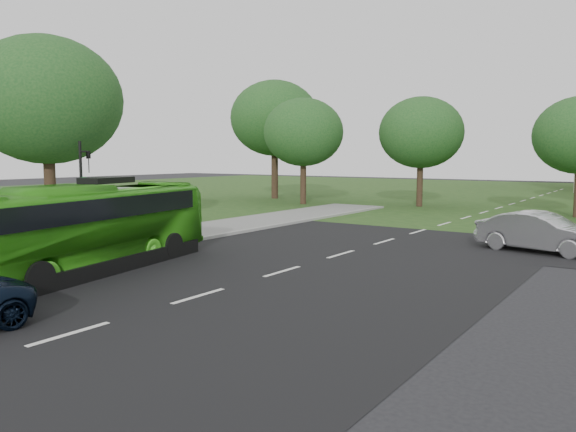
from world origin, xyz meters
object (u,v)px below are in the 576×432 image
object	(u,v)px
tree_park_b	(421,133)
bus	(87,228)
traffic_light	(83,184)
tree_park_f	(275,118)
tree_park_a	(303,132)
sedan	(541,232)
tree_side_near	(46,101)

from	to	relation	value
tree_park_b	bus	distance (m)	29.62
traffic_light	tree_park_f	bearing A→B (deg)	104.34
tree_park_a	tree_park_b	world-z (taller)	tree_park_a
sedan	traffic_light	size ratio (longest dim) A/B	1.09
tree_park_a	sedan	bearing A→B (deg)	-33.84
bus	tree_park_a	bearing A→B (deg)	97.16
sedan	tree_side_near	bearing A→B (deg)	122.96
tree_park_f	tree_side_near	size ratio (longest dim) A/B	1.10
tree_side_near	traffic_light	xyz separation A→B (m)	(4.16, -1.08, -3.86)
tree_park_a	traffic_light	size ratio (longest dim) A/B	1.87
tree_side_near	bus	distance (m)	11.26
tree_park_b	tree_side_near	xyz separation A→B (m)	(-9.19, -24.85, 0.91)
tree_park_a	tree_park_b	bearing A→B (deg)	20.97
tree_park_f	sedan	distance (m)	31.37
tree_park_f	bus	distance (m)	33.21
tree_park_f	tree_side_near	distance (m)	25.65
tree_park_a	tree_park_b	xyz separation A→B (m)	(8.46, 3.24, -0.12)
tree_park_b	tree_park_f	world-z (taller)	tree_park_f
tree_park_a	traffic_light	world-z (taller)	tree_park_a
tree_park_b	tree_park_f	distance (m)	13.98
sedan	tree_park_b	bearing A→B (deg)	46.50
bus	tree_park_f	bearing A→B (deg)	104.31
tree_side_near	traffic_light	world-z (taller)	tree_side_near
sedan	bus	bearing A→B (deg)	148.51
tree_park_a	bus	size ratio (longest dim) A/B	0.81
tree_park_b	tree_side_near	world-z (taller)	tree_side_near
tree_side_near	traffic_light	size ratio (longest dim) A/B	2.13
tree_park_a	tree_park_b	size ratio (longest dim) A/B	1.01
tree_park_b	tree_park_a	bearing A→B (deg)	-159.03
traffic_light	tree_side_near	bearing A→B (deg)	161.15
bus	tree_side_near	bearing A→B (deg)	143.11
tree_park_a	sedan	world-z (taller)	tree_park_a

